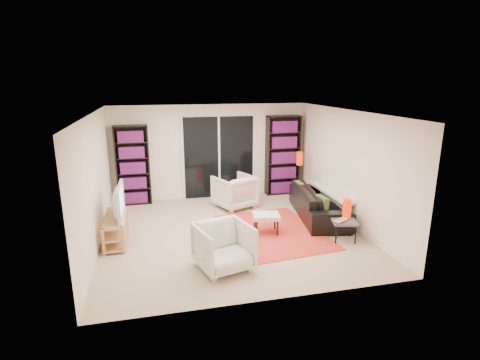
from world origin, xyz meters
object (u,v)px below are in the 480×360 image
(bookshelf_left, at_px, (133,165))
(armchair_front, at_px, (224,247))
(bookshelf_right, at_px, (283,155))
(tv_stand, at_px, (116,229))
(sofa, at_px, (319,203))
(armchair_back, at_px, (235,191))
(ottoman, at_px, (266,217))
(floor_lamp, at_px, (299,164))
(side_table, at_px, (344,223))

(bookshelf_left, distance_m, armchair_front, 4.12)
(bookshelf_left, height_order, armchair_front, bookshelf_left)
(bookshelf_right, relative_size, tv_stand, 1.74)
(tv_stand, bearing_deg, bookshelf_left, 83.12)
(bookshelf_left, bearing_deg, armchair_front, -68.14)
(sofa, height_order, armchair_back, armchair_back)
(ottoman, relative_size, floor_lamp, 0.47)
(tv_stand, xyz_separation_m, side_table, (4.24, -0.93, 0.09))
(armchair_front, relative_size, ottoman, 1.44)
(bookshelf_right, xyz_separation_m, floor_lamp, (0.26, -0.53, -0.13))
(bookshelf_left, relative_size, ottoman, 3.36)
(bookshelf_left, bearing_deg, sofa, -25.32)
(bookshelf_right, distance_m, side_table, 3.28)
(ottoman, bearing_deg, bookshelf_left, 135.92)
(bookshelf_right, relative_size, ottoman, 3.62)
(bookshelf_right, height_order, sofa, bookshelf_right)
(tv_stand, distance_m, armchair_back, 3.00)
(armchair_back, height_order, armchair_front, armchair_back)
(bookshelf_right, height_order, ottoman, bookshelf_right)
(tv_stand, distance_m, side_table, 4.34)
(armchair_back, relative_size, armchair_front, 1.03)
(ottoman, bearing_deg, bookshelf_right, 64.06)
(armchair_front, distance_m, floor_lamp, 4.19)
(tv_stand, height_order, side_table, tv_stand)
(bookshelf_left, bearing_deg, floor_lamp, -7.41)
(armchair_back, distance_m, side_table, 2.87)
(bookshelf_left, xyz_separation_m, side_table, (3.96, -3.21, -0.62))
(sofa, bearing_deg, armchair_front, 136.08)
(bookshelf_right, xyz_separation_m, armchair_back, (-1.50, -0.83, -0.66))
(bookshelf_right, height_order, armchair_back, bookshelf_right)
(sofa, distance_m, armchair_front, 3.14)
(bookshelf_left, distance_m, armchair_back, 2.56)
(bookshelf_left, height_order, tv_stand, bookshelf_left)
(tv_stand, height_order, armchair_back, armchair_back)
(side_table, distance_m, floor_lamp, 2.74)
(bookshelf_right, bearing_deg, armchair_back, -150.99)
(bookshelf_right, distance_m, ottoman, 2.91)
(bookshelf_left, bearing_deg, ottoman, -44.08)
(tv_stand, xyz_separation_m, armchair_front, (1.79, -1.51, 0.12))
(side_table, xyz_separation_m, floor_lamp, (0.15, 2.67, 0.57))
(tv_stand, relative_size, floor_lamp, 0.99)
(bookshelf_left, distance_m, bookshelf_right, 3.85)
(armchair_back, height_order, ottoman, armchair_back)
(bookshelf_right, relative_size, side_table, 3.80)
(bookshelf_right, distance_m, floor_lamp, 0.61)
(tv_stand, xyz_separation_m, floor_lamp, (4.38, 1.74, 0.66))
(sofa, bearing_deg, bookshelf_right, 14.93)
(ottoman, bearing_deg, armchair_front, -131.30)
(armchair_front, height_order, floor_lamp, floor_lamp)
(bookshelf_left, height_order, bookshelf_right, bookshelf_right)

